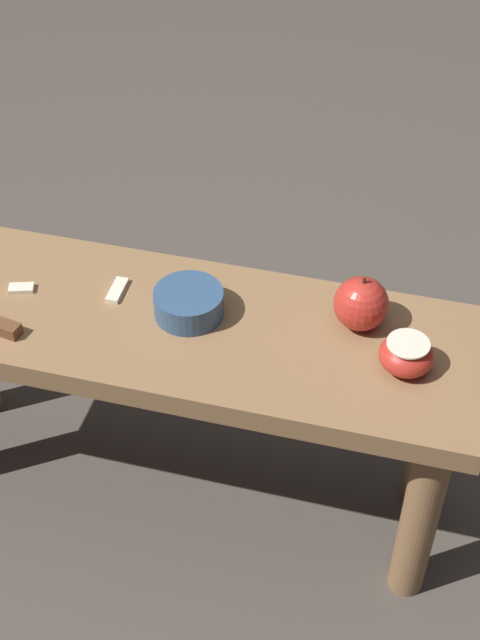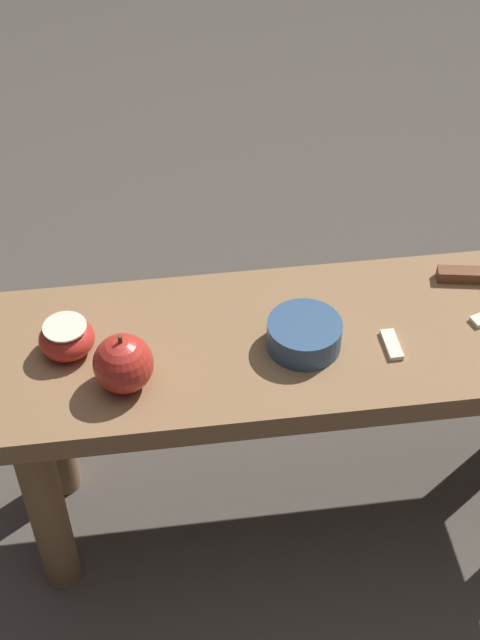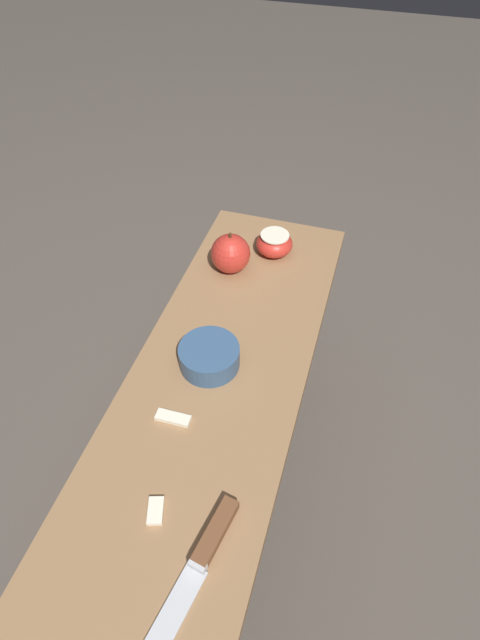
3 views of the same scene
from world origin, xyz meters
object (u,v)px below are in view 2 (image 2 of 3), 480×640
object	(u,v)px
wooden_bench	(320,372)
apple_cut	(67,338)
bowl	(304,335)
apple_whole	(123,364)

from	to	relation	value
wooden_bench	apple_cut	xyz separation A→B (m)	(0.38, -0.01, 0.12)
bowl	apple_cut	bearing A→B (deg)	-5.59
apple_cut	bowl	size ratio (longest dim) A/B	0.74
apple_whole	apple_cut	xyz separation A→B (m)	(0.08, -0.08, -0.02)
apple_cut	bowl	distance (m)	0.35
wooden_bench	apple_whole	xyz separation A→B (m)	(0.30, 0.07, 0.13)
apple_whole	bowl	bearing A→B (deg)	-170.70
apple_whole	apple_cut	distance (m)	0.11
apple_cut	apple_whole	bearing A→B (deg)	136.32
bowl	apple_whole	bearing A→B (deg)	9.30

